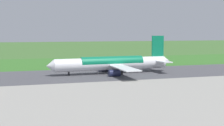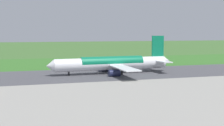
% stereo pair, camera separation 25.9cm
% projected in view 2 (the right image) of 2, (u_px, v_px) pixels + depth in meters
% --- Properties ---
extents(ground_plane, '(800.00, 800.00, 0.00)m').
position_uv_depth(ground_plane, '(85.00, 75.00, 118.04)').
color(ground_plane, '#3D662D').
extents(runway_asphalt, '(600.00, 36.27, 0.06)m').
position_uv_depth(runway_asphalt, '(85.00, 75.00, 118.03)').
color(runway_asphalt, '#47474C').
rests_on(runway_asphalt, ground).
extents(apron_concrete, '(440.00, 110.00, 0.05)m').
position_uv_depth(apron_concrete, '(136.00, 116.00, 60.06)').
color(apron_concrete, gray).
rests_on(apron_concrete, ground).
extents(grass_verge_foreground, '(600.00, 80.00, 0.04)m').
position_uv_depth(grass_verge_foreground, '(72.00, 64.00, 155.19)').
color(grass_verge_foreground, '#346B27').
rests_on(grass_verge_foreground, ground).
extents(airliner_main, '(54.10, 44.21, 15.88)m').
position_uv_depth(airliner_main, '(113.00, 63.00, 120.81)').
color(airliner_main, white).
rests_on(airliner_main, ground).
extents(no_stopping_sign, '(0.60, 0.10, 2.68)m').
position_uv_depth(no_stopping_sign, '(85.00, 62.00, 154.39)').
color(no_stopping_sign, slate).
rests_on(no_stopping_sign, ground).
extents(traffic_cone_orange, '(0.40, 0.40, 0.55)m').
position_uv_depth(traffic_cone_orange, '(76.00, 64.00, 154.97)').
color(traffic_cone_orange, orange).
rests_on(traffic_cone_orange, ground).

